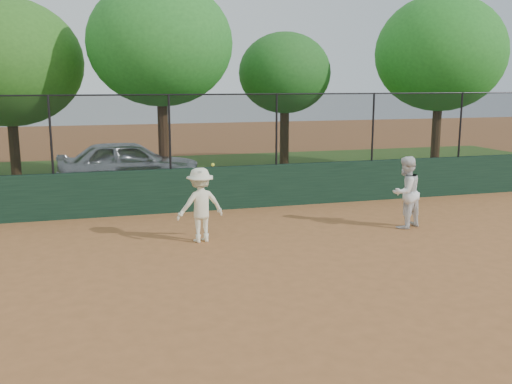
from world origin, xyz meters
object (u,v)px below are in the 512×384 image
object	(u,v)px
player_main	(200,205)
tree_2	(160,44)
player_second	(405,192)
tree_3	(285,73)
tree_4	(441,54)
parked_car	(129,164)
tree_1	(8,63)

from	to	relation	value
player_main	tree_2	distance (m)	8.67
player_second	tree_3	world-z (taller)	tree_3
tree_4	player_second	bearing A→B (deg)	-127.43
tree_2	parked_car	bearing A→B (deg)	-159.31
player_main	tree_2	size ratio (longest dim) A/B	0.26
parked_car	player_second	size ratio (longest dim) A/B	2.70
tree_1	tree_2	xyz separation A→B (m)	(5.06, -1.93, 0.61)
player_second	tree_4	xyz separation A→B (m)	(5.86, 7.66, 3.71)
player_main	parked_car	bearing A→B (deg)	98.27
player_main	tree_1	size ratio (longest dim) A/B	0.28
tree_1	tree_4	size ratio (longest dim) A/B	0.94
tree_2	player_main	bearing A→B (deg)	-91.21
tree_4	tree_3	bearing A→B (deg)	161.28
player_second	parked_car	bearing A→B (deg)	-73.23
player_second	player_main	size ratio (longest dim) A/B	0.97
player_main	tree_2	world-z (taller)	tree_2
parked_car	tree_2	xyz separation A→B (m)	(1.22, 0.46, 3.97)
tree_2	tree_1	bearing A→B (deg)	159.16
tree_4	player_main	bearing A→B (deg)	-145.41
player_second	player_main	bearing A→B (deg)	-24.36
player_main	tree_4	size ratio (longest dim) A/B	0.27
parked_car	player_second	bearing A→B (deg)	-140.62
parked_car	tree_1	world-z (taller)	tree_1
parked_car	tree_1	distance (m)	5.63
parked_car	player_second	world-z (taller)	player_second
parked_car	player_main	size ratio (longest dim) A/B	2.62
player_second	player_main	distance (m)	5.02
tree_1	tree_3	world-z (taller)	tree_1
parked_car	player_second	xyz separation A→B (m)	(6.07, -7.41, 0.07)
parked_car	tree_1	size ratio (longest dim) A/B	0.74
tree_1	tree_2	bearing A→B (deg)	-20.84
player_second	tree_4	bearing A→B (deg)	-149.96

